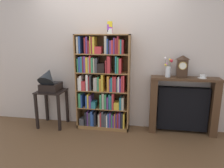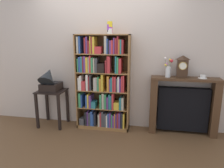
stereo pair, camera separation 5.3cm
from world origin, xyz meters
name	(u,v)px [view 2 (the right image)]	position (x,y,z in m)	size (l,w,h in m)	color
ground_plane	(102,130)	(0.00, 0.00, -0.01)	(8.14, 6.40, 0.02)	brown
wall_back	(117,57)	(0.22, 0.30, 1.30)	(5.14, 0.08, 2.60)	beige
bookshelf	(103,86)	(-0.01, 0.09, 0.80)	(0.95, 0.31, 1.70)	olive
cup_stack	(110,28)	(0.13, 0.06, 1.81)	(0.09, 0.09, 0.20)	white
side_table_left	(52,100)	(-0.97, 0.03, 0.50)	(0.50, 0.45, 0.69)	black
gramophone	(49,80)	(-0.97, -0.02, 0.89)	(0.33, 0.46, 0.49)	black
fireplace_mantel	(183,106)	(1.41, 0.14, 0.49)	(1.13, 0.27, 1.00)	#472D1C
mantel_clock	(182,67)	(1.34, 0.12, 1.18)	(0.17, 0.12, 0.37)	#382316
flower_vase	(168,69)	(1.12, 0.13, 1.13)	(0.15, 0.14, 0.33)	silver
teacup_with_saucer	(203,77)	(1.67, 0.12, 1.02)	(0.14, 0.14, 0.06)	white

